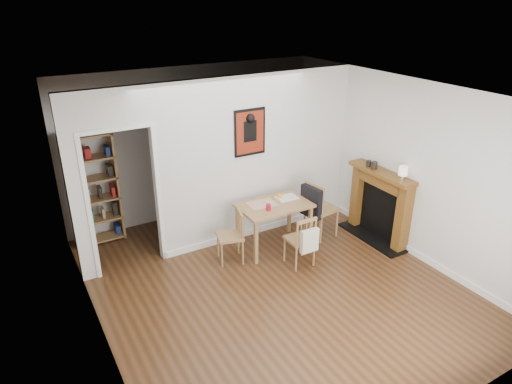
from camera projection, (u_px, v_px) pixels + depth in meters
ground at (273, 283)px, 6.29m from camera, size 5.20×5.20×0.00m
room_shell at (232, 164)px, 6.87m from camera, size 5.20×5.20×5.20m
dining_table at (274, 209)px, 6.92m from camera, size 1.08×0.69×0.74m
chair_left at (230, 237)px, 6.66m from camera, size 0.49×0.49×0.80m
chair_right at (321, 208)px, 7.30m from camera, size 0.60×0.55×0.96m
chair_front at (300, 240)px, 6.57m from camera, size 0.41×0.46×0.80m
bookshelf at (93, 190)px, 7.01m from camera, size 0.75×0.30×1.79m
fireplace at (380, 202)px, 7.22m from camera, size 0.45×1.25×1.16m
red_glass at (268, 207)px, 6.68m from camera, size 0.07×0.07×0.10m
orange_fruit at (280, 196)px, 7.07m from camera, size 0.08×0.08×0.08m
placemat at (262, 204)px, 6.89m from camera, size 0.43×0.34×0.00m
notebook at (287, 198)px, 7.08m from camera, size 0.33×0.25×0.02m
mantel_lamp at (403, 172)px, 6.61m from camera, size 0.13×0.13×0.21m
ceramic_jar_a at (374, 165)px, 7.05m from camera, size 0.10×0.10×0.12m
ceramic_jar_b at (369, 163)px, 7.15m from camera, size 0.08×0.08×0.10m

